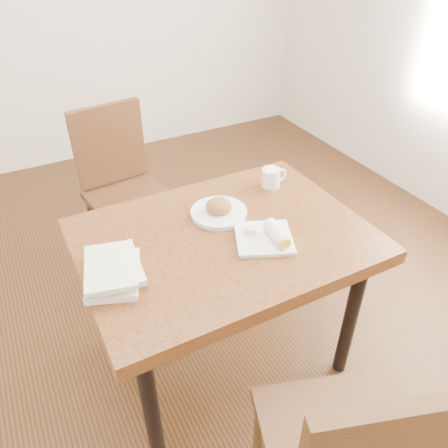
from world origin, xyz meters
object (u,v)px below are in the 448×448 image
chair_far (122,181)px  table (224,252)px  plate_scone (219,210)px  book_stack (113,270)px  coffee_mug (272,177)px  plate_burrito (268,236)px

chair_far → table: bearing=-81.1°
plate_scone → book_stack: (-0.49, -0.17, 0.01)m
coffee_mug → plate_burrito: 0.42m
table → coffee_mug: bearing=32.0°
plate_scone → book_stack: size_ratio=0.81×
chair_far → book_stack: (-0.30, -0.99, 0.23)m
chair_far → plate_scone: 0.87m
chair_far → plate_burrito: 1.12m
plate_burrito → book_stack: 0.58m
book_stack → coffee_mug: bearing=18.3°
table → book_stack: 0.47m
table → plate_burrito: plate_burrito is taller
coffee_mug → book_stack: coffee_mug is taller
coffee_mug → book_stack: 0.86m
plate_burrito → table: bearing=137.6°
chair_far → plate_scone: bearing=-76.7°
table → chair_far: size_ratio=1.17×
chair_far → coffee_mug: chair_far is taller
table → book_stack: size_ratio=3.83×
coffee_mug → book_stack: size_ratio=0.43×
coffee_mug → plate_burrito: (-0.24, -0.35, -0.02)m
table → plate_scone: 0.18m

